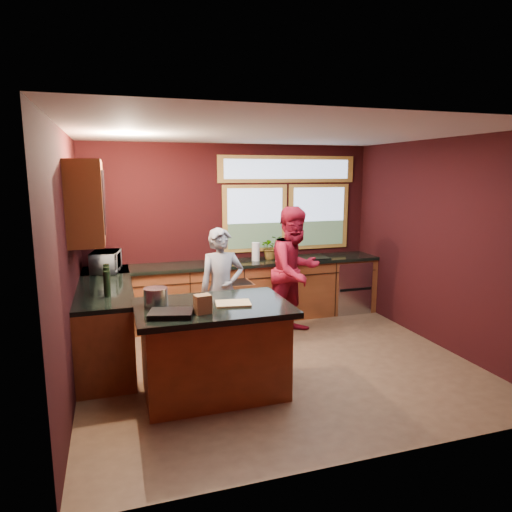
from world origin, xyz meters
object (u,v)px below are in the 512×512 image
person_red (295,271)px  island (214,348)px  cutting_board (233,303)px  stock_pot (156,297)px  person_grey (222,289)px

person_red → island: bearing=-157.5°
cutting_board → stock_pot: size_ratio=1.46×
person_red → person_grey: bearing=171.6°
person_red → stock_pot: (-2.03, -1.26, 0.13)m
person_grey → cutting_board: person_grey is taller
island → person_grey: person_grey is taller
island → stock_pot: (-0.55, 0.15, 0.56)m
island → person_red: size_ratio=0.86×
person_red → stock_pot: size_ratio=7.53×
person_grey → cutting_board: bearing=-97.6°
person_red → stock_pot: person_red is taller
stock_pot → cutting_board: bearing=-14.9°
island → cutting_board: 0.52m
person_grey → cutting_board: 1.23m
person_grey → person_red: 1.15m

